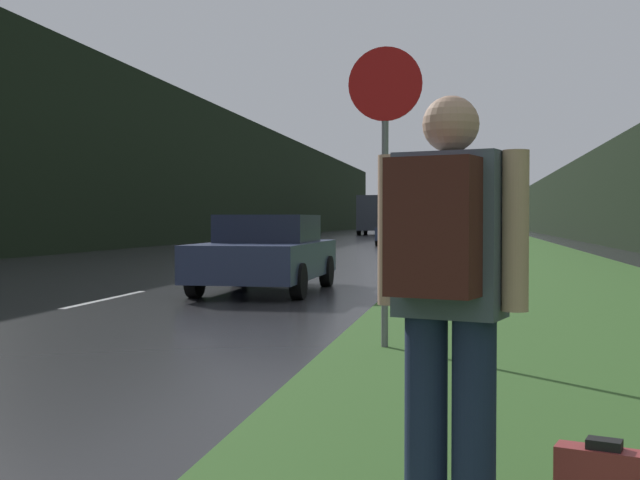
# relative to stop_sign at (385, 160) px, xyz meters

# --- Properties ---
(grass_verge) EXTENTS (6.00, 240.00, 0.02)m
(grass_verge) POSITION_rel_stop_sign_xyz_m (2.42, 31.61, -1.93)
(grass_verge) COLOR #386028
(grass_verge) RESTS_ON ground_plane
(lane_stripe_c) EXTENTS (0.12, 3.00, 0.01)m
(lane_stripe_c) POSITION_rel_stop_sign_xyz_m (-5.10, 4.25, -1.94)
(lane_stripe_c) COLOR silver
(lane_stripe_c) RESTS_ON ground_plane
(lane_stripe_d) EXTENTS (0.12, 3.00, 0.01)m
(lane_stripe_d) POSITION_rel_stop_sign_xyz_m (-5.10, 11.25, -1.94)
(lane_stripe_d) COLOR silver
(lane_stripe_d) RESTS_ON ground_plane
(lane_stripe_e) EXTENTS (0.12, 3.00, 0.01)m
(lane_stripe_e) POSITION_rel_stop_sign_xyz_m (-5.10, 18.25, -1.94)
(lane_stripe_e) COLOR silver
(lane_stripe_e) RESTS_ON ground_plane
(lane_stripe_f) EXTENTS (0.12, 3.00, 0.01)m
(lane_stripe_f) POSITION_rel_stop_sign_xyz_m (-5.10, 25.25, -1.94)
(lane_stripe_f) COLOR silver
(lane_stripe_f) RESTS_ON ground_plane
(treeline_far_side) EXTENTS (2.00, 140.00, 8.45)m
(treeline_far_side) POSITION_rel_stop_sign_xyz_m (-15.62, 41.61, 2.28)
(treeline_far_side) COLOR black
(treeline_far_side) RESTS_ON ground_plane
(treeline_near_side) EXTENTS (2.00, 140.00, 5.14)m
(treeline_near_side) POSITION_rel_stop_sign_xyz_m (8.42, 41.61, 0.63)
(treeline_near_side) COLOR black
(treeline_near_side) RESTS_ON ground_plane
(stop_sign) EXTENTS (0.76, 0.07, 3.09)m
(stop_sign) POSITION_rel_stop_sign_xyz_m (0.00, 0.00, 0.00)
(stop_sign) COLOR slate
(stop_sign) RESTS_ON ground_plane
(hitchhiker_with_backpack) EXTENTS (0.61, 0.52, 1.83)m
(hitchhiker_with_backpack) POSITION_rel_stop_sign_xyz_m (0.77, -4.91, -0.89)
(hitchhiker_with_backpack) COLOR #1E2847
(hitchhiker_with_backpack) RESTS_ON ground_plane
(car_passing_near) EXTENTS (2.00, 4.28, 1.41)m
(car_passing_near) POSITION_rel_stop_sign_xyz_m (-2.84, 6.17, -1.23)
(car_passing_near) COLOR #2D3856
(car_passing_near) RESTS_ON ground_plane
(car_passing_far) EXTENTS (1.95, 4.22, 1.44)m
(car_passing_far) POSITION_rel_stop_sign_xyz_m (-2.84, 33.26, -1.22)
(car_passing_far) COLOR #2D3856
(car_passing_far) RESTS_ON ground_plane
(car_oncoming) EXTENTS (1.85, 4.15, 1.39)m
(car_oncoming) POSITION_rel_stop_sign_xyz_m (-7.36, 26.79, -1.24)
(car_oncoming) COLOR #4C514C
(car_oncoming) RESTS_ON ground_plane
(delivery_truck) EXTENTS (2.42, 7.07, 3.37)m
(delivery_truck) POSITION_rel_stop_sign_xyz_m (-7.36, 61.28, -0.18)
(delivery_truck) COLOR black
(delivery_truck) RESTS_ON ground_plane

